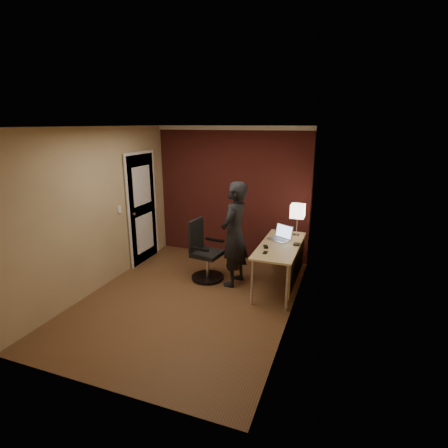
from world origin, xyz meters
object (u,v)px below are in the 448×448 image
Objects in this scene: desk at (284,253)px; wallet at (297,244)px; desk_lamp at (298,211)px; phone at (265,253)px; mouse at (266,247)px; laptop at (281,236)px; office_chair at (204,254)px; person at (234,234)px.

desk is 13.64× the size of wallet.
desk is at bearing -99.92° from desk_lamp.
mouse is at bearing 100.72° from phone.
laptop is 3.77× the size of wallet.
desk is at bearing -160.80° from wallet.
person is (0.53, -0.01, 0.40)m from office_chair.
laptop is 0.24× the size of person.
laptop is 0.77m from person.
phone is at bearing -17.05° from office_chair.
desk_lamp is (0.09, 0.53, 0.55)m from desk.
wallet is (0.42, 0.29, -0.01)m from mouse.
office_chair reaches higher than desk.
person reaches higher than laptop.
laptop is 3.60× the size of phone.
mouse is 0.56m from person.
wallet is 1.53m from office_chair.
desk_lamp is 0.54× the size of office_chair.
office_chair reaches higher than mouse.
desk is 1.50× the size of office_chair.
person is (-0.96, -0.17, 0.11)m from wallet.
mouse is (-0.34, -0.76, -0.40)m from desk_lamp.
desk_lamp is 1.70m from office_chair.
wallet is at bearing 52.28° from phone.
phone is (-0.10, -0.69, -0.06)m from laptop.
office_chair is (-1.32, -0.10, -0.16)m from desk.
office_chair is at bearing 161.75° from phone.
office_chair reaches higher than phone.
wallet is at bearing 19.20° from desk.
desk_lamp is at bearing 80.08° from desk.
phone is (-0.20, -0.44, 0.13)m from desk.
phone is 1.21m from office_chair.
laptop is at bearing -124.34° from desk_lamp.
phone is (0.05, -0.21, -0.01)m from mouse.
person is at bearing -169.98° from wallet.
phone is at bearing -106.81° from desk_lamp.
mouse is 0.06× the size of person.
mouse is at bearing -106.80° from laptop.
laptop is 0.70m from phone.
office_chair is 0.59× the size of person.
laptop reaches higher than wallet.
laptop reaches higher than desk.
desk_lamp is 4.65× the size of phone.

